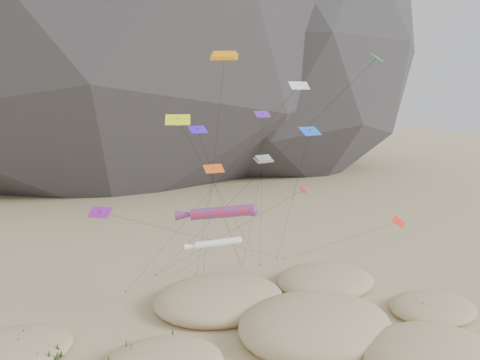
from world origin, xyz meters
The scene contains 8 objects.
dunes centered at (-0.57, 3.68, 0.77)m, with size 51.24×33.43×4.49m.
dune_grass centered at (-2.24, 3.90, 0.84)m, with size 42.73×27.64×1.56m.
kite_stakes centered at (2.66, 23.64, 0.15)m, with size 23.09×5.08×0.30m.
rainbow_tube_kite centered at (-2.30, 11.58, 11.26)m, with size 12.47×14.82×12.21m.
white_tube_kite centered at (-3.23, 10.41, 8.49)m, with size 5.66×15.56×9.07m.
orange_parafoil centered at (-0.46, 14.44, 26.67)m, with size 2.99×10.94×27.48m.
multi_parafoil centered at (4.26, 14.64, 15.86)m, with size 3.14×10.72×16.47m.
delta_kites centered at (3.40, 10.51, 17.78)m, with size 32.92×20.33×27.37m.
Camera 1 is at (-18.94, -31.38, 22.67)m, focal length 35.00 mm.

